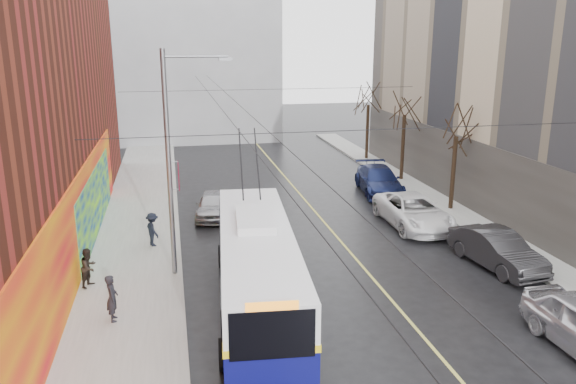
% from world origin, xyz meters
% --- Properties ---
extents(sidewalk_left, '(4.00, 60.00, 0.15)m').
position_xyz_m(sidewalk_left, '(-8.00, 12.00, 0.07)').
color(sidewalk_left, gray).
rests_on(sidewalk_left, ground).
extents(sidewalk_right, '(2.00, 60.00, 0.15)m').
position_xyz_m(sidewalk_right, '(9.00, 12.00, 0.07)').
color(sidewalk_right, gray).
rests_on(sidewalk_right, ground).
extents(lane_line, '(0.12, 50.00, 0.01)m').
position_xyz_m(lane_line, '(1.50, 14.00, 0.00)').
color(lane_line, '#BFB74C').
rests_on(lane_line, ground).
extents(building_far, '(20.50, 12.10, 18.00)m').
position_xyz_m(building_far, '(-6.00, 44.99, 9.02)').
color(building_far, gray).
rests_on(building_far, ground).
extents(streetlight_pole, '(2.65, 0.60, 9.00)m').
position_xyz_m(streetlight_pole, '(-6.14, 10.00, 4.85)').
color(streetlight_pole, slate).
rests_on(streetlight_pole, ground).
extents(catenary_wires, '(18.00, 60.00, 0.22)m').
position_xyz_m(catenary_wires, '(-2.54, 14.77, 6.25)').
color(catenary_wires, black).
extents(tree_near, '(3.20, 3.20, 6.40)m').
position_xyz_m(tree_near, '(9.00, 16.00, 4.98)').
color(tree_near, black).
rests_on(tree_near, ground).
extents(tree_mid, '(3.20, 3.20, 6.68)m').
position_xyz_m(tree_mid, '(9.00, 23.00, 5.25)').
color(tree_mid, black).
rests_on(tree_mid, ground).
extents(tree_far, '(3.20, 3.20, 6.57)m').
position_xyz_m(tree_far, '(9.00, 30.00, 5.14)').
color(tree_far, black).
rests_on(tree_far, ground).
extents(pigeons_flying, '(2.32, 2.12, 0.89)m').
position_xyz_m(pigeons_flying, '(-2.65, 10.97, 7.26)').
color(pigeons_flying, slate).
extents(trolleybus, '(3.52, 11.93, 5.59)m').
position_xyz_m(trolleybus, '(-3.42, 6.62, 1.55)').
color(trolleybus, '#0A0B52').
rests_on(trolleybus, ground).
extents(parked_car_b, '(2.26, 4.92, 1.56)m').
position_xyz_m(parked_car_b, '(7.00, 8.17, 0.78)').
color(parked_car_b, '#2B2B2E').
rests_on(parked_car_b, ground).
extents(parked_car_c, '(2.67, 5.75, 1.59)m').
position_xyz_m(parked_car_c, '(5.80, 13.91, 0.80)').
color(parked_car_c, white).
rests_on(parked_car_c, ground).
extents(parked_car_d, '(3.02, 5.89, 1.64)m').
position_xyz_m(parked_car_d, '(6.38, 20.35, 0.82)').
color(parked_car_d, '#161F4E').
rests_on(parked_car_d, ground).
extents(following_car, '(2.31, 4.27, 1.38)m').
position_xyz_m(following_car, '(-4.16, 17.58, 0.69)').
color(following_car, '#A09FA4').
rests_on(following_car, ground).
extents(pedestrian_a, '(0.44, 0.63, 1.63)m').
position_xyz_m(pedestrian_a, '(-8.38, 6.37, 0.96)').
color(pedestrian_a, black).
rests_on(pedestrian_a, sidewalk_left).
extents(pedestrian_b, '(0.86, 0.93, 1.52)m').
position_xyz_m(pedestrian_b, '(-9.50, 9.39, 0.91)').
color(pedestrian_b, black).
rests_on(pedestrian_b, sidewalk_left).
extents(pedestrian_c, '(0.92, 1.15, 1.56)m').
position_xyz_m(pedestrian_c, '(-7.21, 13.35, 0.93)').
color(pedestrian_c, black).
rests_on(pedestrian_c, sidewalk_left).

